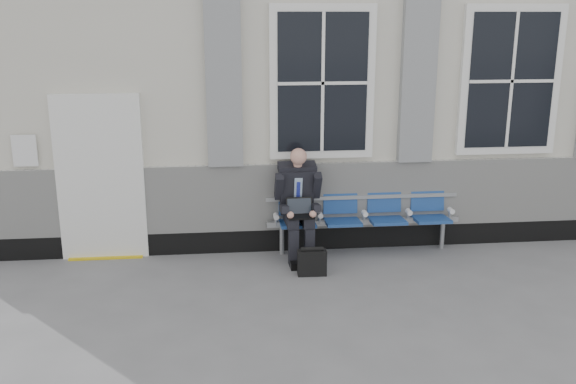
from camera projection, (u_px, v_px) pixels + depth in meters
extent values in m
plane|color=slate|center=(518.00, 285.00, 7.59)|extent=(70.00, 70.00, 0.00)
cube|color=beige|center=(434.00, 78.00, 10.39)|extent=(14.00, 4.00, 4.20)
cube|color=black|center=(472.00, 232.00, 8.96)|extent=(14.00, 0.10, 0.30)
cube|color=silver|center=(475.00, 191.00, 8.79)|extent=(14.00, 0.08, 0.90)
cube|color=gray|center=(223.00, 72.00, 7.99)|extent=(0.45, 0.14, 2.40)
cube|color=gray|center=(418.00, 70.00, 8.24)|extent=(0.45, 0.14, 2.40)
cube|color=white|center=(322.00, 83.00, 8.17)|extent=(1.35, 0.10, 1.95)
cube|color=black|center=(323.00, 83.00, 8.13)|extent=(1.15, 0.02, 1.75)
cube|color=white|center=(510.00, 81.00, 8.43)|extent=(1.35, 0.10, 1.95)
cube|color=black|center=(512.00, 81.00, 8.38)|extent=(1.15, 0.02, 1.75)
cube|color=black|center=(103.00, 177.00, 8.34)|extent=(0.95, 0.30, 2.10)
cube|color=white|center=(101.00, 180.00, 8.20)|extent=(1.10, 0.10, 2.20)
cube|color=gold|center=(107.00, 255.00, 8.51)|extent=(0.95, 0.30, 0.02)
cube|color=white|center=(25.00, 151.00, 8.00)|extent=(0.30, 0.02, 0.40)
cube|color=#9EA0A3|center=(364.00, 222.00, 8.57)|extent=(2.60, 0.07, 0.07)
cube|color=#9EA0A3|center=(362.00, 197.00, 8.60)|extent=(2.60, 0.05, 0.05)
cylinder|color=#9EA0A3|center=(282.00, 240.00, 8.52)|extent=(0.06, 0.06, 0.39)
cylinder|color=#9EA0A3|center=(442.00, 235.00, 8.74)|extent=(0.06, 0.06, 0.39)
cube|color=navy|center=(298.00, 223.00, 8.39)|extent=(0.46, 0.42, 0.07)
cube|color=navy|center=(296.00, 200.00, 8.52)|extent=(0.46, 0.10, 0.40)
cube|color=navy|center=(343.00, 222.00, 8.45)|extent=(0.46, 0.42, 0.07)
cube|color=navy|center=(340.00, 199.00, 8.58)|extent=(0.46, 0.10, 0.40)
cube|color=navy|center=(387.00, 221.00, 8.51)|extent=(0.46, 0.42, 0.07)
cube|color=navy|center=(384.00, 197.00, 8.64)|extent=(0.46, 0.10, 0.40)
cube|color=navy|center=(431.00, 219.00, 8.57)|extent=(0.46, 0.42, 0.07)
cube|color=navy|center=(427.00, 196.00, 8.70)|extent=(0.46, 0.10, 0.40)
cylinder|color=white|center=(276.00, 216.00, 8.36)|extent=(0.07, 0.12, 0.07)
cylinder|color=white|center=(320.00, 215.00, 8.42)|extent=(0.07, 0.12, 0.07)
cylinder|color=white|center=(365.00, 213.00, 8.48)|extent=(0.07, 0.12, 0.07)
cylinder|color=white|center=(409.00, 212.00, 8.54)|extent=(0.07, 0.12, 0.07)
cylinder|color=white|center=(451.00, 211.00, 8.60)|extent=(0.07, 0.12, 0.07)
cube|color=black|center=(294.00, 264.00, 8.11)|extent=(0.12, 0.27, 0.09)
cube|color=black|center=(310.00, 263.00, 8.14)|extent=(0.12, 0.27, 0.09)
cube|color=black|center=(294.00, 247.00, 8.12)|extent=(0.13, 0.14, 0.47)
cube|color=black|center=(309.00, 246.00, 8.15)|extent=(0.13, 0.14, 0.47)
cube|color=black|center=(291.00, 220.00, 8.25)|extent=(0.16, 0.46, 0.14)
cube|color=black|center=(307.00, 219.00, 8.28)|extent=(0.16, 0.46, 0.14)
cube|color=black|center=(297.00, 190.00, 8.37)|extent=(0.44, 0.36, 0.64)
cube|color=#AAC5E0|center=(298.00, 191.00, 8.25)|extent=(0.10, 0.10, 0.36)
cube|color=#212C9C|center=(298.00, 193.00, 8.25)|extent=(0.05, 0.08, 0.30)
cube|color=black|center=(297.00, 168.00, 8.26)|extent=(0.50, 0.26, 0.15)
cylinder|color=#D79B86|center=(298.00, 163.00, 8.19)|extent=(0.11, 0.11, 0.10)
sphere|color=#D79B86|center=(298.00, 157.00, 8.11)|extent=(0.21, 0.21, 0.21)
cube|color=black|center=(279.00, 187.00, 8.22)|extent=(0.11, 0.29, 0.38)
cube|color=black|center=(317.00, 185.00, 8.29)|extent=(0.11, 0.29, 0.38)
cube|color=black|center=(284.00, 209.00, 8.12)|extent=(0.10, 0.32, 0.14)
cube|color=black|center=(316.00, 208.00, 8.17)|extent=(0.10, 0.32, 0.14)
sphere|color=#D79B86|center=(290.00, 215.00, 8.00)|extent=(0.09, 0.09, 0.09)
sphere|color=#D79B86|center=(313.00, 214.00, 8.04)|extent=(0.09, 0.09, 0.09)
cube|color=black|center=(301.00, 217.00, 8.11)|extent=(0.34, 0.24, 0.02)
cube|color=black|center=(299.00, 206.00, 8.19)|extent=(0.34, 0.10, 0.22)
cube|color=black|center=(299.00, 206.00, 8.19)|extent=(0.31, 0.08, 0.18)
cube|color=black|center=(312.00, 263.00, 7.84)|extent=(0.36, 0.16, 0.32)
cylinder|color=black|center=(312.00, 249.00, 7.80)|extent=(0.28, 0.06, 0.06)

